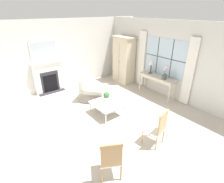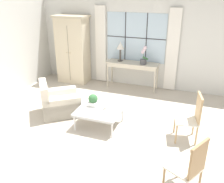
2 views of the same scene
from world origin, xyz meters
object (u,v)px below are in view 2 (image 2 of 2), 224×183
Objects in this scene: potted_orchid at (144,57)px; pillar_candle at (106,107)px; accent_chair_wooden at (190,165)px; console_table at (133,65)px; table_lamp at (120,47)px; potted_plant_small at (93,100)px; side_chair_wooden at (192,115)px; armoire at (73,49)px; coffee_table at (99,112)px; armchair_upholstered at (59,103)px.

potted_orchid is 4.33× the size of pillar_candle.
potted_orchid is 0.56× the size of accent_chair_wooden.
table_lamp is (-0.39, 0.04, 0.51)m from console_table.
table_lamp is 4.47m from accent_chair_wooden.
potted_orchid reaches higher than potted_plant_small.
potted_orchid is 0.54× the size of side_chair_wooden.
armoire is 2.17× the size of coffee_table.
armchair_upholstered is 9.61× the size of pillar_candle.
table_lamp is 4.69× the size of pillar_candle.
side_chair_wooden is (1.84, -2.24, -0.16)m from console_table.
potted_orchid is 4.03m from accent_chair_wooden.
pillar_candle is at bearing 37.21° from coffee_table.
armchair_upholstered is at bearing -126.15° from potted_orchid.
side_chair_wooden reaches higher than coffee_table.
accent_chair_wooden is (3.11, -1.57, 0.26)m from armchair_upholstered.
potted_plant_small is at bearing -97.20° from console_table.
armoire is at bearing 179.72° from potted_orchid.
armoire reaches higher than side_chair_wooden.
potted_orchid reaches higher than coffee_table.
side_chair_wooden is 1.80m from pillar_candle.
potted_orchid reaches higher than console_table.
potted_orchid is 2.44m from coffee_table.
armoire is 1.94m from console_table.
console_table is 2.62× the size of table_lamp.
table_lamp is at bearing 121.29° from accent_chair_wooden.
console_table is 4.19m from accent_chair_wooden.
pillar_candle is at bearing -178.54° from side_chair_wooden.
coffee_table is at bearing -91.88° from console_table.
potted_plant_small is 2.25× the size of pillar_candle.
side_chair_wooden is 1.04× the size of coffee_table.
armchair_upholstered is at bearing -71.65° from armoire.
potted_plant_small is (-0.28, -2.23, -0.18)m from console_table.
accent_chair_wooden is (2.29, -3.77, -0.69)m from table_lamp.
side_chair_wooden is (3.05, -0.08, 0.28)m from armchair_upholstered.
armoire reaches higher than coffee_table.
armoire is 2.77m from potted_plant_small.
table_lamp is at bearing 100.68° from pillar_candle.
potted_orchid is at bearing 113.10° from accent_chair_wooden.
armoire is 3.03m from pillar_candle.
table_lamp is 2.58m from coffee_table.
table_lamp is 1.08× the size of potted_orchid.
console_table is at bearing 91.08° from pillar_candle.
coffee_table is at bearing -51.79° from armoire.
armoire is at bearing 149.66° from side_chair_wooden.
potted_orchid reaches higher than pillar_candle.
table_lamp is 0.76m from potted_orchid.
coffee_table is (-1.98, 1.36, -0.17)m from accent_chair_wooden.
table_lamp reaches higher than console_table.
pillar_candle reaches higher than coffee_table.
accent_chair_wooden is at bearing -58.71° from table_lamp.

